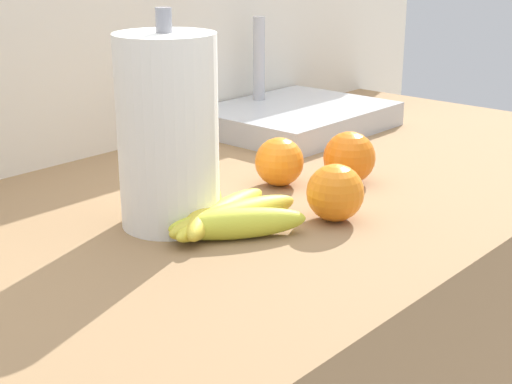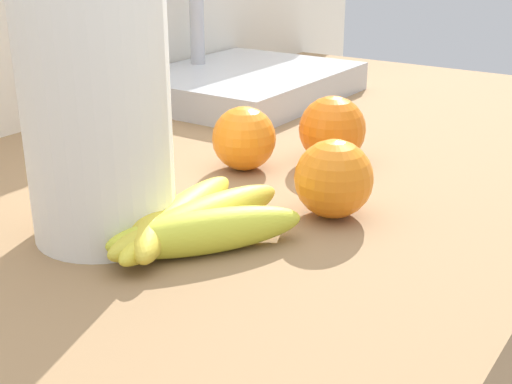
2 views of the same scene
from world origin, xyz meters
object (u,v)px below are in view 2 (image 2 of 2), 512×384
object	(u,v)px
orange_front	(332,130)
orange_back_left	(334,179)
paper_towel_roll	(96,102)
banana_bunch	(185,220)
sink_basin	(244,82)
orange_right	(245,138)

from	to	relation	value
orange_front	orange_back_left	xyz separation A→B (m)	(-0.15, -0.08, -0.00)
paper_towel_roll	banana_bunch	bearing A→B (deg)	-67.33
orange_front	sink_basin	world-z (taller)	sink_basin
banana_bunch	paper_towel_roll	xyz separation A→B (m)	(-0.03, 0.07, 0.10)
banana_bunch	sink_basin	xyz separation A→B (m)	(0.48, 0.27, 0.01)
orange_front	paper_towel_roll	world-z (taller)	paper_towel_roll
banana_bunch	orange_front	xyz separation A→B (m)	(0.27, -0.01, 0.02)
orange_back_left	orange_front	bearing A→B (deg)	28.47
banana_bunch	orange_right	bearing A→B (deg)	19.20
orange_right	sink_basin	distance (m)	0.35
orange_right	orange_front	xyz separation A→B (m)	(0.08, -0.07, 0.00)
banana_bunch	paper_towel_roll	size ratio (longest dim) A/B	0.74
paper_towel_roll	sink_basin	size ratio (longest dim) A/B	0.81
orange_front	paper_towel_roll	size ratio (longest dim) A/B	0.29
orange_front	paper_towel_roll	distance (m)	0.32
banana_bunch	orange_right	distance (m)	0.20
banana_bunch	orange_back_left	bearing A→B (deg)	-34.51
banana_bunch	sink_basin	world-z (taller)	sink_basin
orange_right	orange_front	distance (m)	0.11
banana_bunch	paper_towel_roll	world-z (taller)	paper_towel_roll
orange_right	sink_basin	size ratio (longest dim) A/B	0.22
banana_bunch	sink_basin	size ratio (longest dim) A/B	0.60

